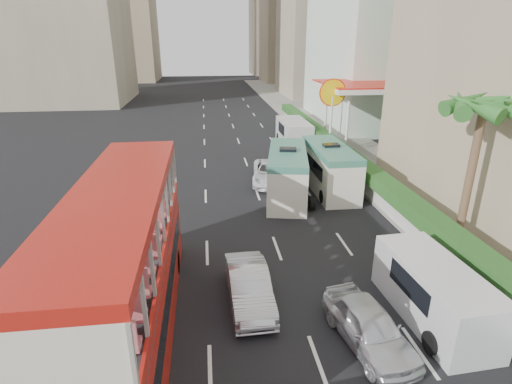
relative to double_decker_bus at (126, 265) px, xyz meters
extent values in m
plane|color=black|center=(6.00, 0.00, -2.53)|extent=(200.00, 200.00, 0.00)
cube|color=#B31B12|center=(0.00, 0.00, 0.00)|extent=(2.50, 11.00, 5.06)
imported|color=silver|center=(3.89, 1.15, -2.53)|extent=(1.55, 4.13, 1.35)
imported|color=silver|center=(7.34, -1.44, -2.53)|extent=(2.25, 4.16, 1.34)
imported|color=silver|center=(6.74, 14.02, -2.53)|extent=(2.99, 5.23, 1.38)
cube|color=silver|center=(7.32, 11.32, -1.09)|extent=(3.41, 6.80, 2.88)
cube|color=silver|center=(10.19, 12.15, -1.11)|extent=(2.19, 6.42, 2.84)
cube|color=silver|center=(10.00, -0.46, -1.54)|extent=(2.24, 5.05, 1.98)
cube|color=silver|center=(10.39, 23.58, -1.40)|extent=(2.27, 5.67, 2.27)
cube|color=#99968C|center=(15.00, 25.00, -2.44)|extent=(6.00, 120.00, 0.18)
cube|color=silver|center=(12.20, 14.00, -1.85)|extent=(0.30, 44.00, 1.00)
cube|color=#2D6626|center=(12.20, 14.00, -1.00)|extent=(1.10, 44.00, 0.70)
cylinder|color=brown|center=(13.80, 4.00, 0.85)|extent=(0.36, 0.36, 6.40)
cube|color=silver|center=(16.00, 23.00, 0.22)|extent=(6.50, 8.00, 5.50)
camera|label=1|loc=(2.60, -10.98, 6.44)|focal=28.00mm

